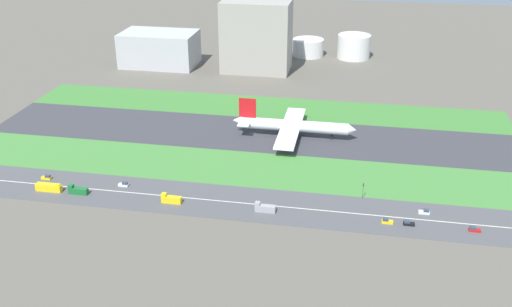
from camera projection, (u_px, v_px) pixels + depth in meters
name	position (u px, v px, depth m)	size (l,w,h in m)	color
ground_plane	(252.00, 134.00, 306.73)	(800.00, 800.00, 0.00)	#5B564C
runway	(252.00, 134.00, 306.71)	(280.00, 46.00, 0.10)	#38383D
grass_median_north	(264.00, 107.00, 343.20)	(280.00, 36.00, 0.10)	#3D7A33
grass_median_south	(235.00, 167.00, 270.23)	(280.00, 36.00, 0.10)	#427F38
highway	(219.00, 201.00, 241.76)	(280.00, 28.00, 0.10)	#4C4C4F
highway_centerline	(219.00, 201.00, 241.73)	(266.00, 0.50, 0.01)	silver
airliner	(291.00, 126.00, 300.61)	(65.00, 56.00, 19.70)	white
car_5	(387.00, 221.00, 225.60)	(4.40, 1.80, 2.00)	yellow
car_0	(425.00, 212.00, 232.01)	(4.40, 1.80, 2.00)	silver
car_2	(408.00, 223.00, 224.25)	(4.40, 1.80, 2.00)	black
car_4	(474.00, 229.00, 220.22)	(4.40, 1.80, 2.00)	#B2191E
truck_2	(171.00, 199.00, 239.79)	(8.40, 2.50, 4.00)	yellow
truck_0	(265.00, 208.00, 233.28)	(8.40, 2.50, 4.00)	#99999E
truck_1	(78.00, 190.00, 246.64)	(8.40, 2.50, 4.00)	#19662D
bus_0	(49.00, 187.00, 248.79)	(11.60, 2.50, 3.50)	yellow
car_6	(47.00, 177.00, 259.14)	(4.40, 1.80, 2.00)	yellow
car_3	(124.00, 184.00, 253.10)	(4.40, 1.80, 2.00)	silver
traffic_light	(363.00, 190.00, 241.78)	(0.36, 0.50, 7.20)	#4C4C51
terminal_building	(160.00, 49.00, 417.78)	(53.44, 32.98, 24.23)	#B2B2B7
hangar_building	(256.00, 36.00, 400.75)	(47.26, 29.29, 48.95)	#9E998E
fuel_tank_west	(308.00, 47.00, 443.15)	(23.69, 23.69, 12.95)	silver
fuel_tank_centre	(354.00, 46.00, 436.44)	(24.57, 24.57, 17.76)	silver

